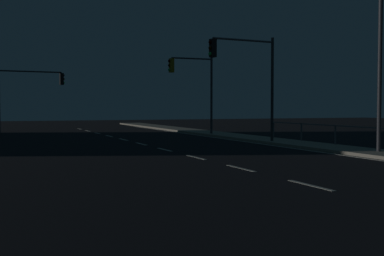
% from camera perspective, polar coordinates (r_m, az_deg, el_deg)
% --- Properties ---
extents(ground_plane, '(112.00, 112.00, 0.00)m').
position_cam_1_polar(ground_plane, '(21.56, -0.05, -3.12)').
color(ground_plane, black).
rests_on(ground_plane, ground).
extents(sidewalk_right, '(2.34, 77.00, 0.14)m').
position_cam_1_polar(sidewalk_right, '(25.29, 16.03, -2.24)').
color(sidewalk_right, '#9E937F').
rests_on(sidewalk_right, ground).
extents(lane_markings_center, '(0.14, 50.00, 0.01)m').
position_cam_1_polar(lane_markings_center, '(24.83, -3.02, -2.38)').
color(lane_markings_center, silver).
rests_on(lane_markings_center, ground).
extents(lane_edge_line, '(0.14, 53.00, 0.01)m').
position_cam_1_polar(lane_edge_line, '(28.68, 7.64, -1.75)').
color(lane_edge_line, silver).
rests_on(lane_edge_line, ground).
extents(traffic_light_near_right, '(3.35, 0.35, 5.48)m').
position_cam_1_polar(traffic_light_near_right, '(36.22, 0.16, 5.40)').
color(traffic_light_near_right, '#38383D').
rests_on(traffic_light_near_right, sidewalk_right).
extents(traffic_light_far_right, '(5.08, 0.81, 5.02)m').
position_cam_1_polar(traffic_light_far_right, '(42.63, -17.34, 4.36)').
color(traffic_light_far_right, '#4C4C51').
rests_on(traffic_light_far_right, ground).
extents(traffic_light_mid_right, '(4.13, 0.69, 5.73)m').
position_cam_1_polar(traffic_light_mid_right, '(28.36, 5.98, 6.64)').
color(traffic_light_mid_right, '#2D3033').
rests_on(traffic_light_mid_right, sidewalk_right).
extents(street_lamp_across_street, '(1.65, 0.83, 8.43)m').
position_cam_1_polar(street_lamp_across_street, '(23.59, 19.69, 9.63)').
color(street_lamp_across_street, '#38383D').
rests_on(street_lamp_across_street, sidewalk_right).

